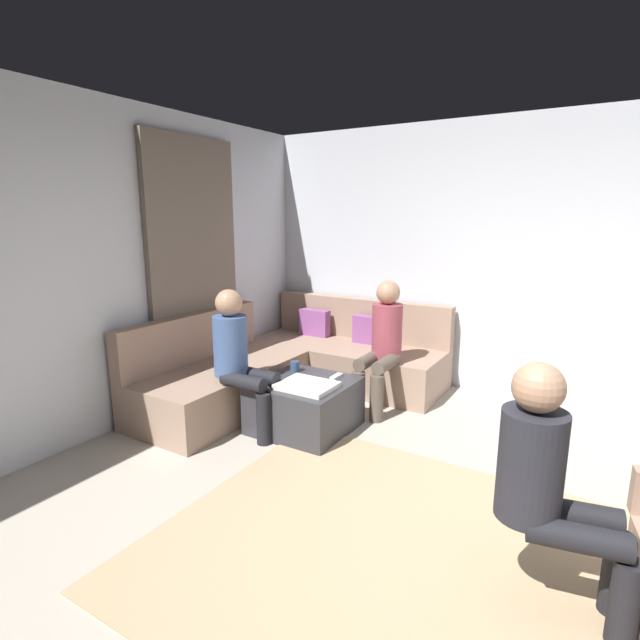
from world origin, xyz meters
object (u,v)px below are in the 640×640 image
Objects in this scene: person_on_couch_back at (383,340)px; person_on_couch_side at (240,356)px; coffee_mug at (295,366)px; sectional_couch at (295,365)px; ottoman at (305,405)px; game_remote at (336,376)px; person_on_armchair at (553,483)px.

person_on_couch_back and person_on_couch_side have the same top height.
sectional_couch is at bearing 124.27° from coffee_mug.
coffee_mug is (-0.22, 0.18, 0.26)m from ottoman.
ottoman is 5.07× the size of game_remote.
person_on_armchair is (2.57, -1.78, 0.36)m from sectional_couch.
ottoman is 0.38m from coffee_mug.
sectional_couch reaches higher than game_remote.
person_on_couch_back is at bearing 3.35° from sectional_couch.
coffee_mug reaches higher than game_remote.
person_on_couch_side is (-0.79, -1.07, 0.00)m from person_on_couch_back.
game_remote is at bearing -136.05° from person_on_armchair.
game_remote is at bearing 5.71° from coffee_mug.
coffee_mug is 2.55m from person_on_armchair.
sectional_couch is 0.91m from game_remote.
person_on_couch_back is at bearing 143.49° from person_on_couch_side.
game_remote is (0.40, 0.04, -0.04)m from coffee_mug.
game_remote is 0.61m from person_on_couch_back.
game_remote is at bearing 71.06° from person_on_couch_back.
person_on_couch_back reaches higher than coffee_mug.
person_on_armchair is at bearing -34.73° from sectional_couch.
person_on_couch_side is at bearing -117.95° from person_on_armchair.
sectional_couch is 3.36× the size of ottoman.
person_on_armchair is at bearing -29.62° from coffee_mug.
ottoman is (0.58, -0.70, -0.07)m from sectional_couch.
person_on_armchair is (2.21, -1.26, 0.17)m from coffee_mug.
coffee_mug is at bearing -174.29° from game_remote.
person_on_couch_back is (0.18, 0.54, 0.23)m from game_remote.
coffee_mug reaches higher than ottoman.
person_on_armchair reaches higher than coffee_mug.
person_on_couch_back is 2.45m from person_on_armchair.
person_on_couch_side is at bearing 53.49° from person_on_couch_back.
coffee_mug is 0.84m from person_on_couch_back.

